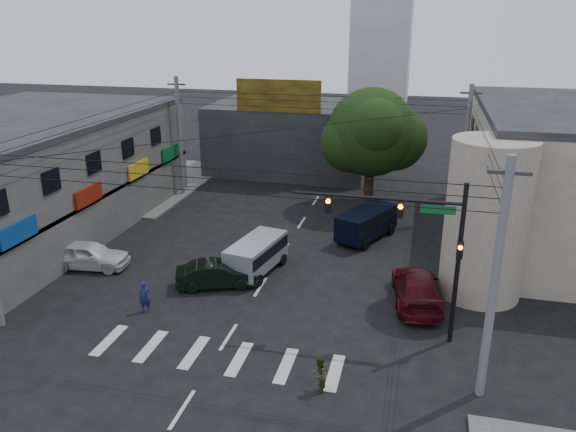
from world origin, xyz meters
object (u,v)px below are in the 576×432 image
at_px(street_tree, 371,133).
at_px(utility_pole_far_left, 180,138).
at_px(white_compact, 89,255).
at_px(maroon_sedan, 417,288).
at_px(utility_pole_far_right, 465,152).
at_px(pedestrian_olive, 319,374).
at_px(silver_minivan, 256,257).
at_px(utility_pole_near_right, 494,284).
at_px(navy_van, 367,225).
at_px(traffic_officer, 145,297).
at_px(dark_sedan, 217,274).
at_px(traffic_gantry, 419,235).

height_order(street_tree, utility_pole_far_left, utility_pole_far_left).
height_order(white_compact, maroon_sedan, maroon_sedan).
xyz_separation_m(utility_pole_far_right, maroon_sedan, (-2.53, -13.78, -3.82)).
bearing_deg(pedestrian_olive, silver_minivan, -146.94).
relative_size(utility_pole_near_right, navy_van, 1.81).
height_order(utility_pole_far_left, pedestrian_olive, utility_pole_far_left).
height_order(street_tree, silver_minivan, street_tree).
relative_size(utility_pole_near_right, white_compact, 1.97).
bearing_deg(white_compact, street_tree, -49.44).
bearing_deg(utility_pole_far_left, traffic_officer, -71.69).
relative_size(street_tree, navy_van, 1.71).
bearing_deg(white_compact, navy_van, -67.55).
relative_size(white_compact, maroon_sedan, 0.83).
bearing_deg(navy_van, traffic_officer, 166.41).
height_order(utility_pole_far_left, dark_sedan, utility_pole_far_left).
bearing_deg(traffic_gantry, traffic_officer, -176.37).
distance_m(silver_minivan, traffic_officer, 6.74).
bearing_deg(pedestrian_olive, traffic_gantry, 149.70).
bearing_deg(traffic_gantry, utility_pole_far_left, 137.14).
bearing_deg(traffic_gantry, white_compact, 170.30).
relative_size(silver_minivan, pedestrian_olive, 3.06).
distance_m(utility_pole_near_right, dark_sedan, 14.62).
distance_m(street_tree, traffic_officer, 21.20).
height_order(traffic_gantry, pedestrian_olive, traffic_gantry).
xyz_separation_m(traffic_officer, pedestrian_olive, (9.21, -3.98, -0.02)).
distance_m(dark_sedan, maroon_sedan, 10.22).
xyz_separation_m(maroon_sedan, navy_van, (-3.34, 7.86, 0.17)).
relative_size(utility_pole_near_right, pedestrian_olive, 6.12).
relative_size(silver_minivan, traffic_officer, 2.97).
height_order(utility_pole_near_right, maroon_sedan, utility_pole_near_right).
bearing_deg(utility_pole_near_right, pedestrian_olive, -167.82).
bearing_deg(silver_minivan, pedestrian_olive, -139.77).
distance_m(white_compact, maroon_sedan, 18.01).
height_order(utility_pole_near_right, pedestrian_olive, utility_pole_near_right).
distance_m(traffic_officer, pedestrian_olive, 10.04).
xyz_separation_m(utility_pole_near_right, navy_van, (-5.87, 14.58, -3.65)).
xyz_separation_m(silver_minivan, traffic_officer, (-3.89, -5.50, -0.16)).
xyz_separation_m(utility_pole_near_right, pedestrian_olive, (-5.90, -1.27, -3.85)).
bearing_deg(utility_pole_near_right, silver_minivan, 143.81).
bearing_deg(navy_van, traffic_gantry, -139.59).
height_order(traffic_gantry, dark_sedan, traffic_gantry).
height_order(street_tree, dark_sedan, street_tree).
distance_m(street_tree, utility_pole_near_right, 22.48).
bearing_deg(white_compact, traffic_officer, -131.53).
bearing_deg(pedestrian_olive, utility_pole_near_right, 105.95).
height_order(navy_van, traffic_officer, navy_van).
bearing_deg(pedestrian_olive, utility_pole_far_left, -141.50).
distance_m(traffic_gantry, dark_sedan, 11.16).
relative_size(traffic_gantry, utility_pole_near_right, 0.78).
relative_size(white_compact, traffic_officer, 3.02).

